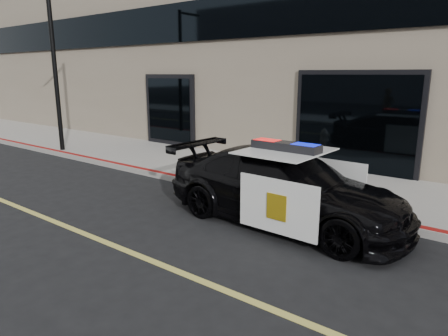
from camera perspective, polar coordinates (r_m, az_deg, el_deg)
The scene contains 5 objects.
ground at distance 5.41m, azimuth 1.49°, elevation -17.61°, with size 120.00×120.00×0.00m, color black.
sidewalk_n at distance 9.80m, azimuth 19.83°, elevation -3.49°, with size 60.00×3.50×0.15m, color gray.
police_car at distance 7.61m, azimuth 8.61°, elevation -2.68°, with size 2.34×4.88×1.56m.
fire_hydrant at distance 10.10m, azimuth 2.44°, elevation 0.34°, with size 0.35×0.48×0.76m.
street_light at distance 14.99m, azimuth -23.31°, elevation 13.60°, with size 0.15×1.36×5.37m.
Camera 1 is at (2.70, -3.77, 2.79)m, focal length 32.00 mm.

